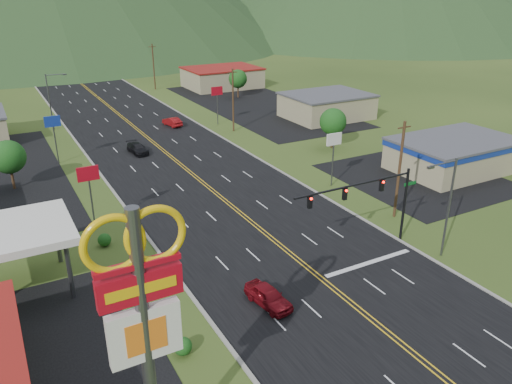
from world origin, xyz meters
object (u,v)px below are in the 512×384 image
streetlight_east (447,202)px  car_red_far (172,122)px  car_dark_mid (138,149)px  traffic_signal (372,195)px  gas_canopy (1,236)px  streetlight_west (51,98)px  car_red_near (268,297)px  pylon_sign (142,309)px

streetlight_east → car_red_far: streetlight_east is taller
car_dark_mid → traffic_signal: bearing=-80.1°
streetlight_east → gas_canopy: bearing=160.1°
streetlight_west → car_red_near: (6.15, -59.06, -4.45)m
car_red_far → traffic_signal: bearing=81.1°
streetlight_east → streetlight_west: 64.21m
streetlight_west → streetlight_east: bearing=-69.1°
traffic_signal → gas_canopy: (-28.48, 8.00, -0.46)m
streetlight_west → car_dark_mid: (8.14, -18.94, -4.50)m
gas_canopy → car_red_near: 20.26m
traffic_signal → car_red_near: (-12.02, -3.06, -4.60)m
pylon_sign → car_red_far: 65.40m
traffic_signal → car_red_far: bearing=90.8°
traffic_signal → car_red_near: 13.23m
streetlight_east → car_red_near: (-16.71, 0.94, -4.45)m
traffic_signal → gas_canopy: size_ratio=1.31×
pylon_sign → car_red_far: (22.81, 60.69, -8.57)m
pylon_sign → streetlight_west: size_ratio=1.56×
streetlight_east → car_dark_mid: (-14.72, 41.06, -4.50)m
streetlight_west → car_red_near: 59.55m
pylon_sign → traffic_signal: pylon_sign is taller
pylon_sign → car_red_near: bearing=37.9°
pylon_sign → traffic_signal: bearing=27.1°
pylon_sign → streetlight_east: pylon_sign is taller
streetlight_west → car_red_near: size_ratio=2.10×
pylon_sign → traffic_signal: size_ratio=1.07×
car_red_near → car_red_far: size_ratio=0.97×
streetlight_west → car_red_far: (17.49, -7.31, -4.45)m
gas_canopy → car_red_near: gas_canopy is taller
car_dark_mid → pylon_sign: bearing=-110.6°
gas_canopy → car_red_far: size_ratio=2.26×
car_red_near → pylon_sign: bearing=-151.3°
traffic_signal → car_red_far: 48.92m
pylon_sign → traffic_signal: 26.67m
car_dark_mid → car_red_far: car_red_far is taller
pylon_sign → car_red_far: size_ratio=3.16×
traffic_signal → car_red_near: traffic_signal is taller
pylon_sign → streetlight_east: (28.18, 8.00, -4.12)m
traffic_signal → streetlight_east: (4.70, -4.00, -0.15)m
pylon_sign → car_red_far: pylon_sign is taller
gas_canopy → car_dark_mid: (18.46, 29.06, -4.19)m
car_dark_mid → gas_canopy: bearing=-127.6°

